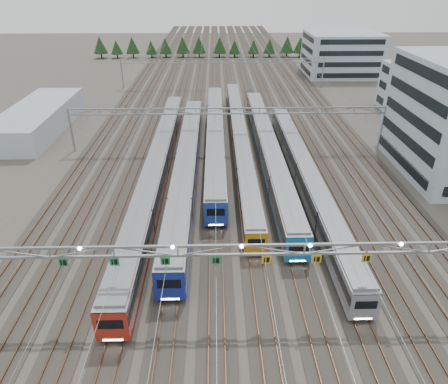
{
  "coord_description": "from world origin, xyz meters",
  "views": [
    {
      "loc": [
        -2.15,
        -28.21,
        28.8
      ],
      "look_at": [
        -1.15,
        17.46,
        3.5
      ],
      "focal_mm": 32.0,
      "sensor_mm": 36.0,
      "label": 1
    }
  ],
  "objects_px": {
    "train_d": "(239,137)",
    "depot_bldg_mid": "(422,91)",
    "train_a": "(158,165)",
    "train_c": "(215,136)",
    "train_e": "(268,148)",
    "gantry_mid": "(228,116)",
    "depot_bldg_north": "(342,54)",
    "gantry_near": "(241,253)",
    "gantry_far": "(223,64)",
    "train_f": "(305,173)",
    "west_shed": "(38,118)",
    "train_b": "(187,164)"
  },
  "relations": [
    {
      "from": "gantry_mid",
      "to": "depot_bldg_mid",
      "type": "xyz_separation_m",
      "value": [
        44.19,
        20.1,
        -1.06
      ]
    },
    {
      "from": "train_c",
      "to": "depot_bldg_mid",
      "type": "distance_m",
      "value": 50.2
    },
    {
      "from": "gantry_mid",
      "to": "train_a",
      "type": "bearing_deg",
      "value": -134.56
    },
    {
      "from": "train_f",
      "to": "west_shed",
      "type": "relative_size",
      "value": 1.85
    },
    {
      "from": "train_f",
      "to": "gantry_far",
      "type": "relative_size",
      "value": 0.98
    },
    {
      "from": "depot_bldg_north",
      "to": "west_shed",
      "type": "distance_m",
      "value": 90.41
    },
    {
      "from": "gantry_near",
      "to": "depot_bldg_north",
      "type": "xyz_separation_m",
      "value": [
        37.45,
        100.44,
        -0.81
      ]
    },
    {
      "from": "gantry_far",
      "to": "depot_bldg_mid",
      "type": "distance_m",
      "value": 50.73
    },
    {
      "from": "train_d",
      "to": "west_shed",
      "type": "relative_size",
      "value": 2.23
    },
    {
      "from": "train_d",
      "to": "depot_bldg_mid",
      "type": "relative_size",
      "value": 4.18
    },
    {
      "from": "train_c",
      "to": "gantry_near",
      "type": "height_order",
      "value": "gantry_near"
    },
    {
      "from": "train_c",
      "to": "depot_bldg_mid",
      "type": "relative_size",
      "value": 3.45
    },
    {
      "from": "gantry_near",
      "to": "depot_bldg_mid",
      "type": "relative_size",
      "value": 3.52
    },
    {
      "from": "train_f",
      "to": "gantry_near",
      "type": "distance_m",
      "value": 28.53
    },
    {
      "from": "train_c",
      "to": "gantry_far",
      "type": "distance_m",
      "value": 43.98
    },
    {
      "from": "train_d",
      "to": "gantry_mid",
      "type": "height_order",
      "value": "gantry_mid"
    },
    {
      "from": "depot_bldg_mid",
      "to": "gantry_mid",
      "type": "bearing_deg",
      "value": -155.54
    },
    {
      "from": "train_d",
      "to": "gantry_far",
      "type": "height_order",
      "value": "gantry_far"
    },
    {
      "from": "depot_bldg_mid",
      "to": "depot_bldg_north",
      "type": "bearing_deg",
      "value": 99.57
    },
    {
      "from": "train_c",
      "to": "gantry_near",
      "type": "bearing_deg",
      "value": -86.95
    },
    {
      "from": "train_b",
      "to": "gantry_far",
      "type": "xyz_separation_m",
      "value": [
        6.75,
        56.05,
        4.1
      ]
    },
    {
      "from": "gantry_mid",
      "to": "depot_bldg_north",
      "type": "height_order",
      "value": "depot_bldg_north"
    },
    {
      "from": "gantry_near",
      "to": "gantry_far",
      "type": "xyz_separation_m",
      "value": [
        0.05,
        85.12,
        -0.7
      ]
    },
    {
      "from": "gantry_far",
      "to": "train_a",
      "type": "bearing_deg",
      "value": -101.28
    },
    {
      "from": "train_f",
      "to": "depot_bldg_mid",
      "type": "distance_m",
      "value": 47.81
    },
    {
      "from": "west_shed",
      "to": "train_b",
      "type": "bearing_deg",
      "value": -35.19
    },
    {
      "from": "gantry_mid",
      "to": "west_shed",
      "type": "distance_m",
      "value": 40.32
    },
    {
      "from": "train_a",
      "to": "train_f",
      "type": "xyz_separation_m",
      "value": [
        22.5,
        -2.98,
        -0.17
      ]
    },
    {
      "from": "gantry_far",
      "to": "depot_bldg_mid",
      "type": "relative_size",
      "value": 3.52
    },
    {
      "from": "train_d",
      "to": "west_shed",
      "type": "height_order",
      "value": "west_shed"
    },
    {
      "from": "train_e",
      "to": "depot_bldg_mid",
      "type": "xyz_separation_m",
      "value": [
        37.44,
        24.76,
        3.13
      ]
    },
    {
      "from": "train_d",
      "to": "depot_bldg_mid",
      "type": "xyz_separation_m",
      "value": [
        41.94,
        18.78,
        3.38
      ]
    },
    {
      "from": "train_e",
      "to": "gantry_mid",
      "type": "xyz_separation_m",
      "value": [
        -6.75,
        4.66,
        4.19
      ]
    },
    {
      "from": "gantry_far",
      "to": "west_shed",
      "type": "bearing_deg",
      "value": -138.83
    },
    {
      "from": "gantry_mid",
      "to": "train_c",
      "type": "bearing_deg",
      "value": 150.56
    },
    {
      "from": "gantry_far",
      "to": "west_shed",
      "type": "distance_m",
      "value": 51.29
    },
    {
      "from": "train_b",
      "to": "gantry_mid",
      "type": "relative_size",
      "value": 1.0
    },
    {
      "from": "train_a",
      "to": "train_c",
      "type": "xyz_separation_m",
      "value": [
        9.0,
        12.7,
        0.01
      ]
    },
    {
      "from": "train_d",
      "to": "depot_bldg_north",
      "type": "height_order",
      "value": "depot_bldg_north"
    },
    {
      "from": "train_e",
      "to": "depot_bldg_mid",
      "type": "relative_size",
      "value": 3.62
    },
    {
      "from": "train_a",
      "to": "train_e",
      "type": "xyz_separation_m",
      "value": [
        18.0,
        6.76,
        -0.03
      ]
    },
    {
      "from": "train_b",
      "to": "train_c",
      "type": "distance_m",
      "value": 13.11
    },
    {
      "from": "gantry_near",
      "to": "west_shed",
      "type": "distance_m",
      "value": 64.4
    },
    {
      "from": "depot_bldg_mid",
      "to": "train_e",
      "type": "bearing_deg",
      "value": -146.52
    },
    {
      "from": "train_f",
      "to": "gantry_far",
      "type": "distance_m",
      "value": 60.61
    },
    {
      "from": "train_e",
      "to": "depot_bldg_north",
      "type": "bearing_deg",
      "value": 64.75
    },
    {
      "from": "train_c",
      "to": "train_e",
      "type": "height_order",
      "value": "train_c"
    },
    {
      "from": "gantry_near",
      "to": "depot_bldg_mid",
      "type": "xyz_separation_m",
      "value": [
        44.23,
        60.21,
        -1.76
      ]
    },
    {
      "from": "train_d",
      "to": "train_e",
      "type": "distance_m",
      "value": 7.49
    },
    {
      "from": "train_b",
      "to": "depot_bldg_north",
      "type": "distance_m",
      "value": 84.02
    }
  ]
}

